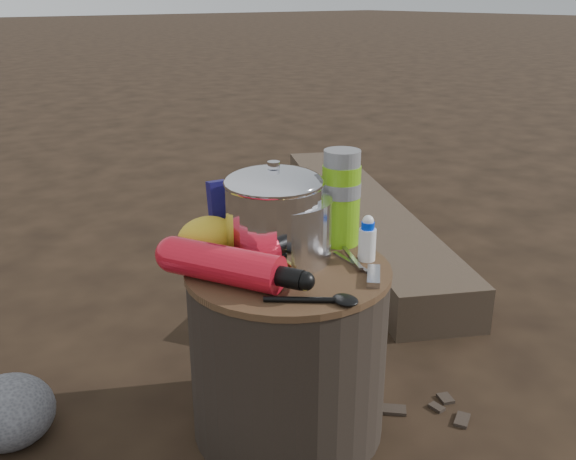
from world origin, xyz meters
TOP-DOWN VIEW (x-y plane):
  - ground at (0.00, 0.00)m, footprint 60.00×60.00m
  - stump at (0.00, 0.00)m, footprint 0.43×0.43m
  - log_main at (1.00, 0.78)m, footprint 1.06×1.65m
  - log_small at (0.67, 0.65)m, footprint 1.15×0.82m
  - foil_windscreen at (0.02, 0.05)m, footprint 0.22×0.22m
  - camping_pot at (0.00, 0.05)m, footprint 0.21×0.21m
  - fuel_bottle at (-0.14, 0.02)m, footprint 0.21×0.32m
  - thermos at (0.18, 0.04)m, footprint 0.09×0.09m
  - travel_mug at (0.12, 0.14)m, footprint 0.07×0.07m
  - stuff_sack at (-0.10, 0.15)m, footprint 0.13×0.11m
  - food_pouch at (-0.01, 0.18)m, footprint 0.12×0.05m
  - multitool at (0.10, -0.15)m, footprint 0.08×0.08m
  - pot_grabber at (0.12, -0.07)m, footprint 0.07×0.13m
  - spork at (-0.08, -0.14)m, footprint 0.15×0.14m
  - squeeze_bottle at (0.16, -0.07)m, footprint 0.04×0.04m

SIDE VIEW (x-z plane):
  - ground at x=0.00m, z-range 0.00..0.00m
  - log_small at x=0.67m, z-range 0.00..0.10m
  - log_main at x=1.00m, z-range 0.00..0.14m
  - stump at x=0.00m, z-range 0.00..0.40m
  - pot_grabber at x=0.12m, z-range 0.40..0.41m
  - multitool at x=0.10m, z-range 0.40..0.41m
  - spork at x=-0.08m, z-range 0.40..0.41m
  - fuel_bottle at x=-0.14m, z-range 0.40..0.47m
  - squeeze_bottle at x=0.16m, z-range 0.40..0.49m
  - stuff_sack at x=-0.10m, z-range 0.40..0.49m
  - travel_mug at x=0.12m, z-range 0.40..0.50m
  - foil_windscreen at x=0.02m, z-range 0.40..0.53m
  - food_pouch at x=-0.01m, z-range 0.40..0.55m
  - camping_pot at x=0.00m, z-range 0.40..0.60m
  - thermos at x=0.18m, z-range 0.40..0.61m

